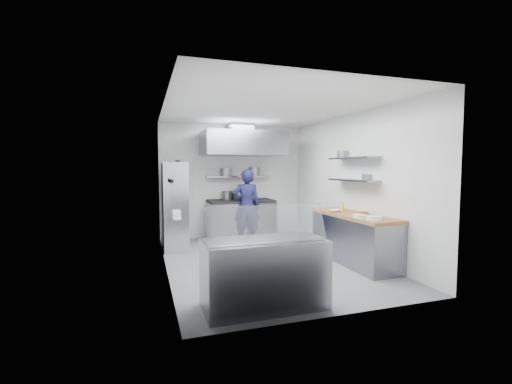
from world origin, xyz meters
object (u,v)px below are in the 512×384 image
object	(u,v)px
chef	(247,206)
display_case	(264,274)
gas_range	(241,220)
wire_rack	(175,206)

from	to	relation	value
chef	display_case	xyz separation A→B (m)	(-0.85, -3.62, -0.43)
gas_range	chef	bearing A→B (deg)	-88.90
gas_range	chef	size ratio (longest dim) A/B	0.94
wire_rack	display_case	bearing A→B (deg)	-77.26
gas_range	display_case	world-z (taller)	gas_range
chef	gas_range	bearing A→B (deg)	-73.53
chef	wire_rack	xyz separation A→B (m)	(-1.64, -0.15, 0.07)
wire_rack	gas_range	bearing A→B (deg)	21.01
gas_range	display_case	distance (m)	4.19
gas_range	display_case	xyz separation A→B (m)	(-0.84, -4.10, -0.03)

